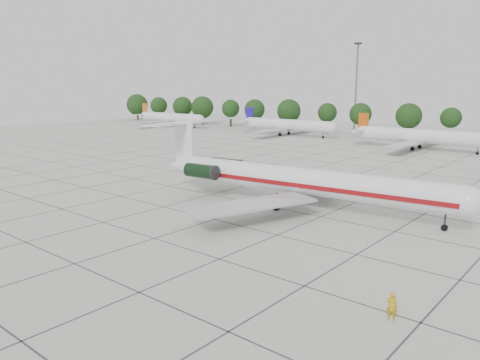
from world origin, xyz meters
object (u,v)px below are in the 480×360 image
at_px(bg_airliner_c, 421,136).
at_px(bg_airliner_b, 287,125).
at_px(ground_crew, 392,306).
at_px(main_airliner, 291,179).
at_px(bg_airliner_a, 170,118).
at_px(floodlight_mast, 356,83).

bearing_deg(bg_airliner_c, bg_airliner_b, 170.95).
bearing_deg(ground_crew, main_airliner, -64.84).
bearing_deg(ground_crew, bg_airliner_a, -57.86).
relative_size(main_airliner, bg_airliner_a, 1.36).
distance_m(ground_crew, bg_airliner_a, 136.72).
bearing_deg(ground_crew, bg_airliner_c, -93.41).
bearing_deg(main_airliner, bg_airliner_c, 89.35).
distance_m(ground_crew, bg_airliner_c, 79.98).
bearing_deg(bg_airliner_b, floodlight_mast, 59.51).
bearing_deg(main_airliner, ground_crew, -49.35).
distance_m(ground_crew, floodlight_mast, 114.41).
relative_size(bg_airliner_b, bg_airliner_c, 1.00).
bearing_deg(bg_airliner_b, bg_airliner_a, -178.65).
distance_m(main_airliner, ground_crew, 26.80).
height_order(main_airliner, bg_airliner_b, main_airliner).
relative_size(main_airliner, ground_crew, 21.76).
bearing_deg(bg_airliner_a, floodlight_mast, 18.88).
distance_m(bg_airliner_a, bg_airliner_b, 46.63).
height_order(bg_airliner_c, floodlight_mast, floodlight_mast).
height_order(bg_airliner_a, floodlight_mast, floodlight_mast).
relative_size(ground_crew, bg_airliner_b, 0.06).
distance_m(bg_airliner_a, bg_airliner_c, 85.41).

